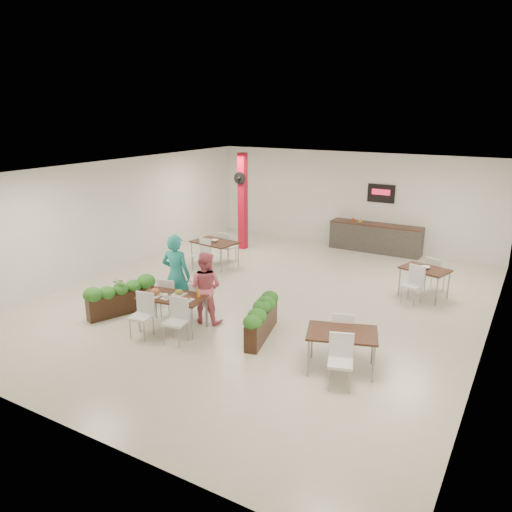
{
  "coord_description": "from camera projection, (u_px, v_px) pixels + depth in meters",
  "views": [
    {
      "loc": [
        5.59,
        -10.14,
        4.58
      ],
      "look_at": [
        -0.29,
        -0.0,
        1.1
      ],
      "focal_mm": 35.0,
      "sensor_mm": 36.0,
      "label": 1
    }
  ],
  "objects": [
    {
      "name": "ground",
      "position": [
        266.0,
        300.0,
        12.4
      ],
      "size": [
        12.0,
        12.0,
        0.0
      ],
      "primitive_type": "plane",
      "color": "beige",
      "rests_on": "ground"
    },
    {
      "name": "room_shell",
      "position": [
        267.0,
        221.0,
        11.83
      ],
      "size": [
        10.1,
        12.1,
        3.22
      ],
      "color": "white",
      "rests_on": "ground"
    },
    {
      "name": "red_column",
      "position": [
        243.0,
        201.0,
        16.52
      ],
      "size": [
        0.4,
        0.41,
        3.2
      ],
      "color": "#B60C22",
      "rests_on": "ground"
    },
    {
      "name": "service_counter",
      "position": [
        375.0,
        237.0,
        16.47
      ],
      "size": [
        3.0,
        0.64,
        2.2
      ],
      "color": "#2F2C2A",
      "rests_on": "ground"
    },
    {
      "name": "main_table",
      "position": [
        172.0,
        301.0,
        10.63
      ],
      "size": [
        1.51,
        1.79,
        0.92
      ],
      "rotation": [
        0.0,
        0.0,
        0.16
      ],
      "color": "black",
      "rests_on": "ground"
    },
    {
      "name": "diner_man",
      "position": [
        176.0,
        275.0,
        11.27
      ],
      "size": [
        0.76,
        0.56,
        1.91
      ],
      "primitive_type": "imported",
      "rotation": [
        0.0,
        0.0,
        3.3
      ],
      "color": "teal",
      "rests_on": "ground"
    },
    {
      "name": "diner_woman",
      "position": [
        205.0,
        287.0,
        10.93
      ],
      "size": [
        0.87,
        0.73,
        1.61
      ],
      "primitive_type": "imported",
      "rotation": [
        0.0,
        0.0,
        3.3
      ],
      "color": "#E5657A",
      "rests_on": "ground"
    },
    {
      "name": "planter_left",
      "position": [
        121.0,
        294.0,
        11.44
      ],
      "size": [
        0.87,
        1.6,
        0.88
      ],
      "rotation": [
        0.0,
        0.0,
        1.19
      ],
      "color": "black",
      "rests_on": "ground"
    },
    {
      "name": "planter_right",
      "position": [
        262.0,
        316.0,
        10.27
      ],
      "size": [
        0.71,
        1.67,
        0.88
      ],
      "rotation": [
        0.0,
        0.0,
        1.81
      ],
      "color": "black",
      "rests_on": "ground"
    },
    {
      "name": "side_table_a",
      "position": [
        215.0,
        245.0,
        14.96
      ],
      "size": [
        1.43,
        1.66,
        0.92
      ],
      "rotation": [
        0.0,
        0.0,
        -0.14
      ],
      "color": "black",
      "rests_on": "ground"
    },
    {
      "name": "side_table_b",
      "position": [
        425.0,
        273.0,
        12.44
      ],
      "size": [
        1.28,
        1.67,
        0.92
      ],
      "rotation": [
        0.0,
        0.0,
        -0.27
      ],
      "color": "black",
      "rests_on": "ground"
    },
    {
      "name": "side_table_c",
      "position": [
        342.0,
        338.0,
        8.92
      ],
      "size": [
        1.44,
        1.67,
        0.92
      ],
      "rotation": [
        0.0,
        0.0,
        0.33
      ],
      "color": "black",
      "rests_on": "ground"
    }
  ]
}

